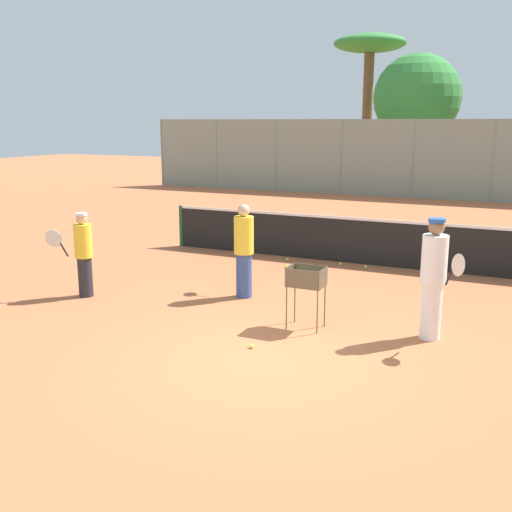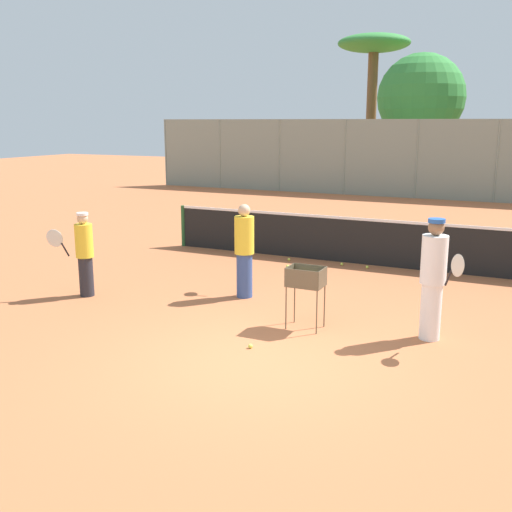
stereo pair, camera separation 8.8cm
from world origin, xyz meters
The scene contains 14 objects.
ground_plane centered at (0.00, 0.00, 0.00)m, with size 80.00×80.00×0.00m, color #B7663D.
tennis_net centered at (0.00, 6.14, 0.56)m, with size 10.32×0.10×1.07m.
back_fence centered at (0.00, 18.89, 1.65)m, with size 28.42×0.08×3.30m.
tree_1 centered at (-2.24, 22.68, 4.29)m, with size 4.09×4.09×6.35m.
tree_2 centered at (-5.13, 24.66, 6.63)m, with size 3.69×3.69×7.56m.
player_white_outfit centered at (-4.28, 1.42, 0.82)m, with size 0.75×0.59×1.58m.
player_red_cap centered at (-1.57, 2.64, 0.90)m, with size 0.63×0.79×1.74m.
player_yellow_shirt centered at (1.95, 1.85, 0.95)m, with size 0.72×0.75×1.83m.
ball_cart centered at (0.08, 1.50, 0.76)m, with size 0.56×0.41×0.99m.
tennis_ball_0 centered at (-0.32, 0.34, 0.03)m, with size 0.07×0.07×0.07m, color #D1E54C.
tennis_ball_1 centered at (-1.71, 5.07, 0.03)m, with size 0.07×0.07×0.07m, color #D1E54C.
tennis_ball_2 centered at (-1.94, 5.73, 0.03)m, with size 0.07×0.07×0.07m, color #D1E54C.
tennis_ball_3 centered at (-0.08, 5.78, 0.03)m, with size 0.07×0.07×0.07m, color #D1E54C.
tennis_ball_4 centered at (-0.67, 5.81, 0.03)m, with size 0.07×0.07×0.07m, color #D1E54C.
Camera 1 is at (3.17, -7.02, 3.21)m, focal length 42.00 mm.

